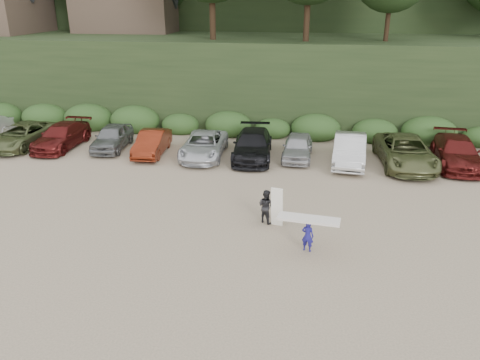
# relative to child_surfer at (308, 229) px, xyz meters

# --- Properties ---
(ground) EXTENTS (120.00, 120.00, 0.00)m
(ground) POSITION_rel_child_surfer_xyz_m (-3.83, 0.46, -0.92)
(ground) COLOR tan
(ground) RESTS_ON ground
(parked_cars) EXTENTS (36.35, 6.24, 1.63)m
(parked_cars) POSITION_rel_child_surfer_xyz_m (-5.50, 10.45, -0.16)
(parked_cars) COLOR silver
(parked_cars) RESTS_ON ground
(child_surfer) EXTENTS (2.32, 0.88, 1.36)m
(child_surfer) POSITION_rel_child_surfer_xyz_m (0.00, 0.00, 0.00)
(child_surfer) COLOR navy
(child_surfer) RESTS_ON ground
(adult_surfer) EXTENTS (1.18, 0.87, 1.72)m
(adult_surfer) POSITION_rel_child_surfer_xyz_m (-1.73, 2.10, -0.18)
(adult_surfer) COLOR black
(adult_surfer) RESTS_ON ground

